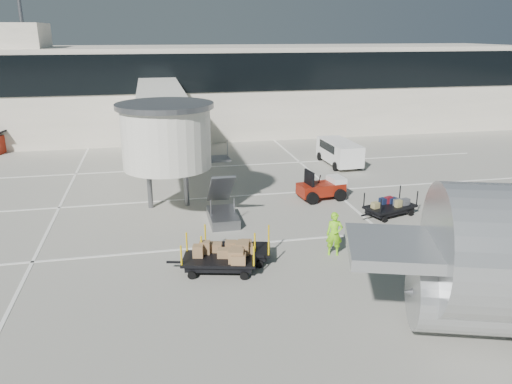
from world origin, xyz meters
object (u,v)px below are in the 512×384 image
at_px(baggage_tug, 322,188).
at_px(suitcase_cart, 390,207).
at_px(ground_worker, 334,234).
at_px(box_cart_near, 221,258).
at_px(minivan, 339,151).
at_px(box_cart_far, 234,249).

height_order(baggage_tug, suitcase_cart, baggage_tug).
bearing_deg(ground_worker, box_cart_near, -158.53).
bearing_deg(box_cart_near, minivan, 68.13).
xyz_separation_m(box_cart_far, minivan, (10.15, 14.45, 0.50)).
bearing_deg(box_cart_far, box_cart_near, -115.96).
distance_m(baggage_tug, suitcase_cart, 4.29).
bearing_deg(box_cart_near, suitcase_cart, 38.90).
bearing_deg(box_cart_near, baggage_tug, 62.06).
bearing_deg(baggage_tug, ground_worker, -112.85).
distance_m(suitcase_cart, box_cart_near, 10.68).
distance_m(baggage_tug, box_cart_far, 9.60).
distance_m(suitcase_cart, ground_worker, 6.13).
xyz_separation_m(baggage_tug, box_cart_far, (-6.37, -7.17, -0.11)).
bearing_deg(baggage_tug, suitcase_cart, -60.44).
bearing_deg(minivan, ground_worker, -113.76).
height_order(baggage_tug, minivan, baggage_tug).
relative_size(suitcase_cart, box_cart_far, 0.94).
height_order(suitcase_cart, box_cart_far, box_cart_far).
height_order(baggage_tug, box_cart_near, baggage_tug).
distance_m(box_cart_near, box_cart_far, 1.07).
distance_m(ground_worker, minivan, 15.80).
bearing_deg(ground_worker, baggage_tug, 89.68).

